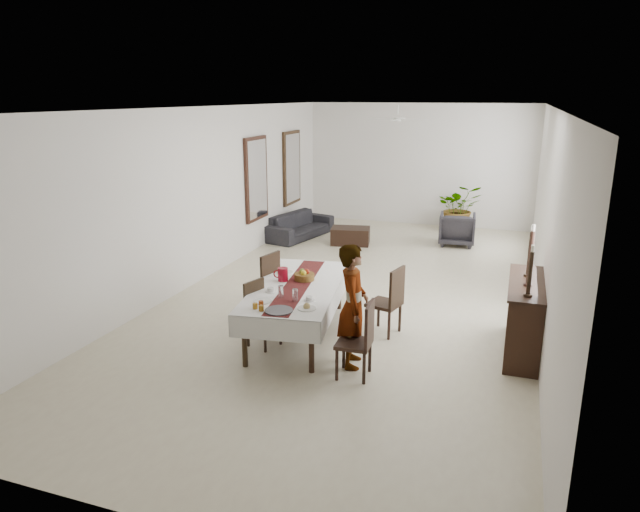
# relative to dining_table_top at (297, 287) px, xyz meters

# --- Properties ---
(floor) EXTENTS (6.00, 12.00, 0.00)m
(floor) POSITION_rel_dining_table_top_xyz_m (0.33, 2.03, -0.72)
(floor) COLOR beige
(floor) RESTS_ON ground
(ceiling) EXTENTS (6.00, 12.00, 0.02)m
(ceiling) POSITION_rel_dining_table_top_xyz_m (0.33, 2.03, 2.48)
(ceiling) COLOR silver
(ceiling) RESTS_ON wall_back
(wall_back) EXTENTS (6.00, 0.02, 3.20)m
(wall_back) POSITION_rel_dining_table_top_xyz_m (0.33, 8.03, 0.88)
(wall_back) COLOR white
(wall_back) RESTS_ON floor
(wall_front) EXTENTS (6.00, 0.02, 3.20)m
(wall_front) POSITION_rel_dining_table_top_xyz_m (0.33, -3.97, 0.88)
(wall_front) COLOR white
(wall_front) RESTS_ON floor
(wall_left) EXTENTS (0.02, 12.00, 3.20)m
(wall_left) POSITION_rel_dining_table_top_xyz_m (-2.67, 2.03, 0.88)
(wall_left) COLOR white
(wall_left) RESTS_ON floor
(wall_right) EXTENTS (0.02, 12.00, 3.20)m
(wall_right) POSITION_rel_dining_table_top_xyz_m (3.33, 2.03, 0.88)
(wall_right) COLOR white
(wall_right) RESTS_ON floor
(dining_table_top) EXTENTS (1.35, 2.52, 0.05)m
(dining_table_top) POSITION_rel_dining_table_top_xyz_m (0.00, 0.00, 0.00)
(dining_table_top) COLOR black
(dining_table_top) RESTS_ON table_leg_fl
(table_leg_fl) EXTENTS (0.08, 0.08, 0.70)m
(table_leg_fl) POSITION_rel_dining_table_top_xyz_m (-0.27, -1.19, -0.37)
(table_leg_fl) COLOR black
(table_leg_fl) RESTS_ON floor
(table_leg_fr) EXTENTS (0.08, 0.08, 0.70)m
(table_leg_fr) POSITION_rel_dining_table_top_xyz_m (0.60, -1.06, -0.37)
(table_leg_fr) COLOR black
(table_leg_fr) RESTS_ON floor
(table_leg_bl) EXTENTS (0.08, 0.08, 0.70)m
(table_leg_bl) POSITION_rel_dining_table_top_xyz_m (-0.60, 1.06, -0.37)
(table_leg_bl) COLOR black
(table_leg_bl) RESTS_ON floor
(table_leg_br) EXTENTS (0.08, 0.08, 0.70)m
(table_leg_br) POSITION_rel_dining_table_top_xyz_m (0.27, 1.19, -0.37)
(table_leg_br) COLOR black
(table_leg_br) RESTS_ON floor
(tablecloth_top) EXTENTS (1.55, 2.73, 0.01)m
(tablecloth_top) POSITION_rel_dining_table_top_xyz_m (0.00, 0.00, 0.03)
(tablecloth_top) COLOR white
(tablecloth_top) RESTS_ON dining_table_top
(tablecloth_drape_left) EXTENTS (0.39, 2.55, 0.30)m
(tablecloth_drape_left) POSITION_rel_dining_table_top_xyz_m (-0.58, -0.09, -0.11)
(tablecloth_drape_left) COLOR silver
(tablecloth_drape_left) RESTS_ON dining_table_top
(tablecloth_drape_right) EXTENTS (0.39, 2.55, 0.30)m
(tablecloth_drape_right) POSITION_rel_dining_table_top_xyz_m (0.58, 0.09, -0.11)
(tablecloth_drape_right) COLOR silver
(tablecloth_drape_right) RESTS_ON dining_table_top
(tablecloth_drape_near) EXTENTS (1.17, 0.19, 0.30)m
(tablecloth_drape_near) POSITION_rel_dining_table_top_xyz_m (0.19, -1.27, -0.11)
(tablecloth_drape_near) COLOR silver
(tablecloth_drape_near) RESTS_ON dining_table_top
(tablecloth_drape_far) EXTENTS (1.17, 0.19, 0.30)m
(tablecloth_drape_far) POSITION_rel_dining_table_top_xyz_m (-0.19, 1.27, -0.11)
(tablecloth_drape_far) COLOR silver
(tablecloth_drape_far) RESTS_ON dining_table_top
(table_runner) EXTENTS (0.72, 2.52, 0.00)m
(table_runner) POSITION_rel_dining_table_top_xyz_m (0.00, 0.00, 0.04)
(table_runner) COLOR maroon
(table_runner) RESTS_ON tablecloth_top
(red_pitcher) EXTENTS (0.17, 0.17, 0.20)m
(red_pitcher) POSITION_rel_dining_table_top_xyz_m (-0.27, 0.11, 0.14)
(red_pitcher) COLOR maroon
(red_pitcher) RESTS_ON tablecloth_top
(pitcher_handle) EXTENTS (0.12, 0.04, 0.12)m
(pitcher_handle) POSITION_rel_dining_table_top_xyz_m (-0.35, 0.10, 0.14)
(pitcher_handle) COLOR maroon
(pitcher_handle) RESTS_ON red_pitcher
(wine_glass_near) EXTENTS (0.07, 0.07, 0.17)m
(wine_glass_near) POSITION_rel_dining_table_top_xyz_m (0.22, -0.62, 0.12)
(wine_glass_near) COLOR white
(wine_glass_near) RESTS_ON tablecloth_top
(wine_glass_mid) EXTENTS (0.07, 0.07, 0.17)m
(wine_glass_mid) POSITION_rel_dining_table_top_xyz_m (-0.02, -0.56, 0.12)
(wine_glass_mid) COLOR white
(wine_glass_mid) RESTS_ON tablecloth_top
(teacup_right) EXTENTS (0.09, 0.09, 0.06)m
(teacup_right) POSITION_rel_dining_table_top_xyz_m (0.39, -0.55, 0.07)
(teacup_right) COLOR silver
(teacup_right) RESTS_ON saucer_right
(saucer_right) EXTENTS (0.15, 0.15, 0.01)m
(saucer_right) POSITION_rel_dining_table_top_xyz_m (0.39, -0.55, 0.04)
(saucer_right) COLOR silver
(saucer_right) RESTS_ON tablecloth_top
(teacup_left) EXTENTS (0.09, 0.09, 0.06)m
(teacup_left) POSITION_rel_dining_table_top_xyz_m (-0.24, -0.39, 0.07)
(teacup_left) COLOR silver
(teacup_left) RESTS_ON saucer_left
(saucer_left) EXTENTS (0.15, 0.15, 0.01)m
(saucer_left) POSITION_rel_dining_table_top_xyz_m (-0.24, -0.39, 0.04)
(saucer_left) COLOR white
(saucer_left) RESTS_ON tablecloth_top
(plate_near_right) EXTENTS (0.24, 0.24, 0.01)m
(plate_near_right) POSITION_rel_dining_table_top_xyz_m (0.46, -0.84, 0.04)
(plate_near_right) COLOR silver
(plate_near_right) RESTS_ON tablecloth_top
(bread_near_right) EXTENTS (0.09, 0.09, 0.09)m
(bread_near_right) POSITION_rel_dining_table_top_xyz_m (0.46, -0.84, 0.07)
(bread_near_right) COLOR tan
(bread_near_right) RESTS_ON plate_near_right
(plate_near_left) EXTENTS (0.24, 0.24, 0.01)m
(plate_near_left) POSITION_rel_dining_table_top_xyz_m (-0.18, -0.79, 0.04)
(plate_near_left) COLOR silver
(plate_near_left) RESTS_ON tablecloth_top
(plate_far_left) EXTENTS (0.24, 0.24, 0.01)m
(plate_far_left) POSITION_rel_dining_table_top_xyz_m (-0.40, 0.50, 0.04)
(plate_far_left) COLOR white
(plate_far_left) RESTS_ON tablecloth_top
(serving_tray) EXTENTS (0.36, 0.36, 0.02)m
(serving_tray) POSITION_rel_dining_table_top_xyz_m (0.16, -1.04, 0.05)
(serving_tray) COLOR #404045
(serving_tray) RESTS_ON tablecloth_top
(jam_jar_a) EXTENTS (0.06, 0.06, 0.07)m
(jam_jar_a) POSITION_rel_dining_table_top_xyz_m (-0.06, -1.10, 0.07)
(jam_jar_a) COLOR brown
(jam_jar_a) RESTS_ON tablecloth_top
(jam_jar_b) EXTENTS (0.06, 0.06, 0.07)m
(jam_jar_b) POSITION_rel_dining_table_top_xyz_m (-0.16, -1.06, 0.07)
(jam_jar_b) COLOR #966315
(jam_jar_b) RESTS_ON tablecloth_top
(jam_jar_c) EXTENTS (0.06, 0.06, 0.07)m
(jam_jar_c) POSITION_rel_dining_table_top_xyz_m (-0.13, -0.95, 0.07)
(jam_jar_c) COLOR maroon
(jam_jar_c) RESTS_ON tablecloth_top
(fruit_basket) EXTENTS (0.30, 0.30, 0.10)m
(fruit_basket) POSITION_rel_dining_table_top_xyz_m (0.01, 0.25, 0.09)
(fruit_basket) COLOR brown
(fruit_basket) RESTS_ON tablecloth_top
(fruit_red) EXTENTS (0.09, 0.09, 0.09)m
(fruit_red) POSITION_rel_dining_table_top_xyz_m (0.04, 0.28, 0.16)
(fruit_red) COLOR maroon
(fruit_red) RESTS_ON fruit_basket
(fruit_green) EXTENTS (0.08, 0.08, 0.08)m
(fruit_green) POSITION_rel_dining_table_top_xyz_m (-0.03, 0.28, 0.16)
(fruit_green) COLOR olive
(fruit_green) RESTS_ON fruit_basket
(fruit_yellow) EXTENTS (0.08, 0.08, 0.08)m
(fruit_yellow) POSITION_rel_dining_table_top_xyz_m (0.02, 0.21, 0.16)
(fruit_yellow) COLOR yellow
(fruit_yellow) RESTS_ON fruit_basket
(chair_right_near_seat) EXTENTS (0.44, 0.44, 0.05)m
(chair_right_near_seat) POSITION_rel_dining_table_top_xyz_m (1.13, -0.98, -0.29)
(chair_right_near_seat) COLOR black
(chair_right_near_seat) RESTS_ON chair_right_near_leg_fl
(chair_right_near_leg_fl) EXTENTS (0.04, 0.04, 0.41)m
(chair_right_near_leg_fl) POSITION_rel_dining_table_top_xyz_m (1.31, -1.14, -0.52)
(chair_right_near_leg_fl) COLOR black
(chair_right_near_leg_fl) RESTS_ON floor
(chair_right_near_leg_fr) EXTENTS (0.04, 0.04, 0.41)m
(chair_right_near_leg_fr) POSITION_rel_dining_table_top_xyz_m (1.29, -0.80, -0.52)
(chair_right_near_leg_fr) COLOR black
(chair_right_near_leg_fr) RESTS_ON floor
(chair_right_near_leg_bl) EXTENTS (0.04, 0.04, 0.41)m
(chair_right_near_leg_bl) POSITION_rel_dining_table_top_xyz_m (0.97, -1.15, -0.52)
(chair_right_near_leg_bl) COLOR black
(chair_right_near_leg_bl) RESTS_ON floor
(chair_right_near_leg_br) EXTENTS (0.04, 0.04, 0.41)m
(chair_right_near_leg_br) POSITION_rel_dining_table_top_xyz_m (0.95, -0.81, -0.52)
(chair_right_near_leg_br) COLOR black
(chair_right_near_leg_br) RESTS_ON floor
(chair_right_near_back) EXTENTS (0.06, 0.42, 0.53)m
(chair_right_near_back) POSITION_rel_dining_table_top_xyz_m (1.32, -0.97, -0.00)
(chair_right_near_back) COLOR black
(chair_right_near_back) RESTS_ON chair_right_near_seat
(chair_right_far_seat) EXTENTS (0.53, 0.53, 0.05)m
(chair_right_far_seat) POSITION_rel_dining_table_top_xyz_m (1.18, 0.47, -0.27)
(chair_right_far_seat) COLOR black
(chair_right_far_seat) RESTS_ON chair_right_far_leg_fl
(chair_right_far_leg_fl) EXTENTS (0.05, 0.05, 0.43)m
(chair_right_far_leg_fl) POSITION_rel_dining_table_top_xyz_m (1.31, 0.25, -0.51)
(chair_right_far_leg_fl) COLOR black
(chair_right_far_leg_fl) RESTS_ON floor
(chair_right_far_leg_fr) EXTENTS (0.05, 0.05, 0.43)m
(chair_right_far_leg_fr) POSITION_rel_dining_table_top_xyz_m (1.39, 0.60, -0.51)
(chair_right_far_leg_fr) COLOR black
(chair_right_far_leg_fr) RESTS_ON floor
(chair_right_far_leg_bl) EXTENTS (0.05, 0.05, 0.43)m
(chair_right_far_leg_bl) POSITION_rel_dining_table_top_xyz_m (0.96, 0.34, -0.51)
(chair_right_far_leg_bl) COLOR black
(chair_right_far_leg_bl) RESTS_ON floor
(chair_right_far_leg_br) EXTENTS (0.05, 0.05, 0.43)m
(chair_right_far_leg_br) POSITION_rel_dining_table_top_xyz_m (1.05, 0.68, -0.51)
(chair_right_far_leg_br) COLOR black
(chair_right_far_leg_br) RESTS_ON floor
(chair_right_far_back) EXTENTS (0.14, 0.43, 0.55)m
(chair_right_far_back) POSITION_rel_dining_table_top_xyz_m (1.37, 0.42, 0.02)
(chair_right_far_back) COLOR black
(chair_right_far_back) RESTS_ON chair_right_far_seat
(chair_left_near_seat) EXTENTS (0.49, 0.49, 0.04)m
(chair_left_near_seat) POSITION_rel_dining_table_top_xyz_m (-0.30, -0.52, -0.32)
(chair_left_near_seat) COLOR black
(chair_left_near_seat) RESTS_ON chair_left_near_leg_fl
(chair_left_near_leg_fl) EXTENTS (0.05, 0.05, 0.39)m
(chair_left_near_leg_fl) POSITION_rel_dining_table_top_xyz_m (-0.40, -0.32, -0.53)
(chair_left_near_leg_fl) COLOR black
(chair_left_near_leg_fl) RESTS_ON floor
(chair_left_near_leg_fr) EXTENTS (0.05, 0.05, 0.39)m
(chair_left_near_leg_fr) POSITION_rel_dining_table_top_xyz_m (-0.50, -0.62, -0.53)
(chair_left_near_leg_fr) COLOR black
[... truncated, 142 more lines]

